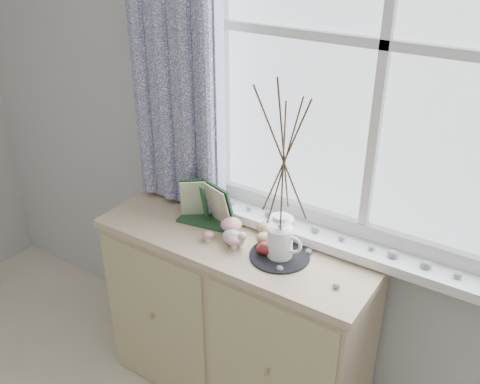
{
  "coord_description": "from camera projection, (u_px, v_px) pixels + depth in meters",
  "views": [
    {
      "loc": [
        0.88,
        0.21,
        2.05
      ],
      "look_at": [
        -0.1,
        1.7,
        1.1
      ],
      "focal_mm": 40.0,
      "sensor_mm": 36.0,
      "label": 1
    }
  ],
  "objects": [
    {
      "name": "wooden_eggs",
      "position": [
        270.0,
        238.0,
        2.14
      ],
      "size": [
        0.17,
        0.18,
        0.08
      ],
      "color": "tan",
      "rests_on": "sideboard"
    },
    {
      "name": "twig_pitcher",
      "position": [
        284.0,
        155.0,
        1.88
      ],
      "size": [
        0.28,
        0.28,
        0.75
      ],
      "rotation": [
        0.0,
        0.0,
        0.07
      ],
      "color": "white",
      "rests_on": "crocheted_doily"
    },
    {
      "name": "sideboard",
      "position": [
        236.0,
        318.0,
        2.39
      ],
      "size": [
        1.2,
        0.45,
        0.85
      ],
      "color": "#C9AF8C",
      "rests_on": "ground"
    },
    {
      "name": "botanical_book",
      "position": [
        203.0,
        205.0,
        2.23
      ],
      "size": [
        0.31,
        0.18,
        0.21
      ],
      "primitive_type": null,
      "rotation": [
        0.0,
        0.0,
        0.18
      ],
      "color": "#1F4224",
      "rests_on": "sideboard"
    },
    {
      "name": "songbird_figurine",
      "position": [
        233.0,
        237.0,
        2.14
      ],
      "size": [
        0.14,
        0.06,
        0.07
      ],
      "primitive_type": null,
      "rotation": [
        0.0,
        0.0,
        -0.01
      ],
      "color": "silver",
      "rests_on": "sideboard"
    },
    {
      "name": "toadstool_cluster",
      "position": [
        229.0,
        230.0,
        2.16
      ],
      "size": [
        0.17,
        0.15,
        0.08
      ],
      "color": "silver",
      "rests_on": "sideboard"
    },
    {
      "name": "sideboard_pebbles",
      "position": [
        302.0,
        260.0,
        2.04
      ],
      "size": [
        0.33,
        0.23,
        0.02
      ],
      "color": "#9C9C9F",
      "rests_on": "sideboard"
    },
    {
      "name": "crocheted_doily",
      "position": [
        279.0,
        256.0,
        2.08
      ],
      "size": [
        0.24,
        0.24,
        0.01
      ],
      "primitive_type": "cylinder",
      "color": "black",
      "rests_on": "sideboard"
    }
  ]
}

